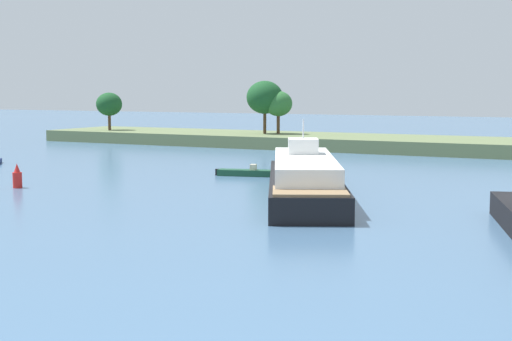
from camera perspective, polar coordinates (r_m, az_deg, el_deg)
treeline_island at (r=93.57m, az=9.12°, el=2.98°), size 87.38×14.44×9.77m
small_motorboat at (r=63.00m, az=-0.60°, el=-0.17°), size 5.78×2.49×1.04m
white_riverboat at (r=50.04m, az=3.86°, el=-0.66°), size 13.37×21.30×5.38m
channel_buoy_red at (r=58.22m, az=-18.45°, el=-0.52°), size 0.70×0.70×1.90m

